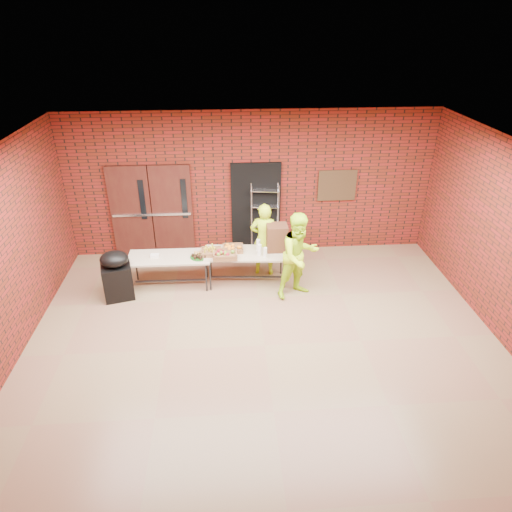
{
  "coord_description": "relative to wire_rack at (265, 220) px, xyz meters",
  "views": [
    {
      "loc": [
        -0.57,
        -6.0,
        4.98
      ],
      "look_at": [
        -0.04,
        1.4,
        0.96
      ],
      "focal_mm": 32.0,
      "sensor_mm": 36.0,
      "label": 1
    }
  ],
  "objects": [
    {
      "name": "basket_bananas",
      "position": [
        -1.19,
        -1.28,
        -0.09
      ],
      "size": [
        0.4,
        0.31,
        0.12
      ],
      "color": "#95643C",
      "rests_on": "table_right"
    },
    {
      "name": "basket_oranges",
      "position": [
        -0.75,
        -1.17,
        -0.09
      ],
      "size": [
        0.41,
        0.32,
        0.13
      ],
      "color": "#95643C",
      "rests_on": "table_right"
    },
    {
      "name": "volunteer_man",
      "position": [
        0.5,
        -1.79,
        0.03
      ],
      "size": [
        1.03,
        0.94,
        1.72
      ],
      "primitive_type": "imported",
      "rotation": [
        0.0,
        0.0,
        0.43
      ],
      "color": "#C3F91B",
      "rests_on": "room"
    },
    {
      "name": "cup_stack_front",
      "position": [
        -0.22,
        -1.38,
        -0.03
      ],
      "size": [
        0.08,
        0.08,
        0.23
      ],
      "primitive_type": "cylinder",
      "color": "white",
      "rests_on": "table_right"
    },
    {
      "name": "bronze_plaque",
      "position": [
        1.61,
        0.13,
        0.72
      ],
      "size": [
        0.85,
        0.04,
        0.7
      ],
      "primitive_type": "cube",
      "color": "#3E2A19",
      "rests_on": "room"
    },
    {
      "name": "covered_grill",
      "position": [
        -2.99,
        -1.65,
        -0.33
      ],
      "size": [
        0.64,
        0.58,
        0.99
      ],
      "rotation": [
        0.0,
        0.0,
        0.25
      ],
      "color": "black",
      "rests_on": "room"
    },
    {
      "name": "cup_stack_mid",
      "position": [
        -0.12,
        -1.48,
        -0.04
      ],
      "size": [
        0.07,
        0.07,
        0.21
      ],
      "primitive_type": "cylinder",
      "color": "white",
      "rests_on": "table_right"
    },
    {
      "name": "wire_rack",
      "position": [
        0.0,
        0.0,
        0.0
      ],
      "size": [
        0.63,
        0.3,
        1.66
      ],
      "primitive_type": null,
      "rotation": [
        0.0,
        0.0,
        -0.16
      ],
      "color": "silver",
      "rests_on": "room"
    },
    {
      "name": "table_right",
      "position": [
        -0.48,
        -1.26,
        -0.2
      ],
      "size": [
        1.71,
        0.81,
        0.68
      ],
      "rotation": [
        0.0,
        0.0,
        -0.07
      ],
      "color": "#C8B299",
      "rests_on": "room"
    },
    {
      "name": "coffee_dispenser",
      "position": [
        0.14,
        -1.17,
        0.12
      ],
      "size": [
        0.41,
        0.37,
        0.54
      ],
      "primitive_type": "cube",
      "color": "#532F1C",
      "rests_on": "table_right"
    },
    {
      "name": "cup_stack_back",
      "position": [
        -0.23,
        -1.18,
        -0.03
      ],
      "size": [
        0.08,
        0.08,
        0.24
      ],
      "primitive_type": "cylinder",
      "color": "white",
      "rests_on": "table_right"
    },
    {
      "name": "table_left",
      "position": [
        -2.02,
        -1.29,
        -0.22
      ],
      "size": [
        1.63,
        0.69,
        0.67
      ],
      "rotation": [
        0.0,
        0.0,
        -0.01
      ],
      "color": "#C8B299",
      "rests_on": "room"
    },
    {
      "name": "volunteer_woman",
      "position": [
        -0.1,
        -0.91,
        -0.04
      ],
      "size": [
        0.63,
        0.47,
        1.58
      ],
      "primitive_type": "imported",
      "rotation": [
        0.0,
        0.0,
        2.97
      ],
      "color": "#C3F91B",
      "rests_on": "room"
    },
    {
      "name": "muffin_tray",
      "position": [
        -1.41,
        -1.36,
        -0.12
      ],
      "size": [
        0.36,
        0.36,
        0.09
      ],
      "color": "#165215",
      "rests_on": "table_left"
    },
    {
      "name": "double_doors",
      "position": [
        -2.48,
        0.12,
        0.22
      ],
      "size": [
        1.78,
        0.12,
        2.1
      ],
      "color": "#431D13",
      "rests_on": "room"
    },
    {
      "name": "basket_apples",
      "position": [
        -0.91,
        -1.42,
        -0.08
      ],
      "size": [
        0.47,
        0.37,
        0.15
      ],
      "color": "#95643C",
      "rests_on": "table_right"
    },
    {
      "name": "room",
      "position": [
        -0.29,
        -3.32,
        0.77
      ],
      "size": [
        8.08,
        7.08,
        3.28
      ],
      "color": "#8A644A",
      "rests_on": "ground"
    },
    {
      "name": "napkin_box",
      "position": [
        -2.29,
        -1.28,
        -0.13
      ],
      "size": [
        0.17,
        0.11,
        0.06
      ],
      "primitive_type": "cube",
      "color": "white",
      "rests_on": "table_left"
    },
    {
      "name": "dark_doorway",
      "position": [
        -0.19,
        0.14,
        0.22
      ],
      "size": [
        1.1,
        0.06,
        2.1
      ],
      "primitive_type": "cube",
      "color": "black",
      "rests_on": "room"
    }
  ]
}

